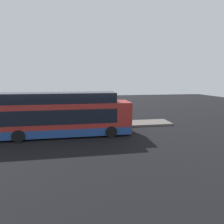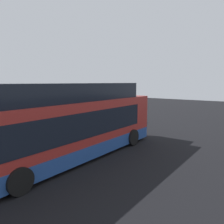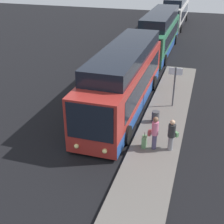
{
  "view_description": "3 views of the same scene",
  "coord_description": "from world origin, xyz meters",
  "px_view_note": "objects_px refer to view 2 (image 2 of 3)",
  "views": [
    {
      "loc": [
        0.31,
        -15.83,
        5.01
      ],
      "look_at": [
        2.94,
        0.6,
        1.91
      ],
      "focal_mm": 28.0,
      "sensor_mm": 36.0,
      "label": 1
    },
    {
      "loc": [
        -8.9,
        -8.23,
        3.96
      ],
      "look_at": [
        2.94,
        0.6,
        1.91
      ],
      "focal_mm": 35.0,
      "sensor_mm": 36.0,
      "label": 2
    },
    {
      "loc": [
        15.99,
        4.62,
        8.88
      ],
      "look_at": [
        2.94,
        0.6,
        1.91
      ],
      "focal_mm": 50.0,
      "sensor_mm": 36.0,
      "label": 3
    }
  ],
  "objects_px": {
    "passenger_waiting": "(80,120)",
    "suitcase": "(94,129)",
    "passenger_boarding": "(89,119)",
    "sign_post": "(22,119)",
    "bus_lead": "(69,126)",
    "trash_bin": "(64,136)"
  },
  "relations": [
    {
      "from": "suitcase",
      "to": "sign_post",
      "type": "xyz_separation_m",
      "value": [
        -5.19,
        0.75,
        1.36
      ]
    },
    {
      "from": "bus_lead",
      "to": "sign_post",
      "type": "height_order",
      "value": "bus_lead"
    },
    {
      "from": "bus_lead",
      "to": "trash_bin",
      "type": "relative_size",
      "value": 18.24
    },
    {
      "from": "passenger_boarding",
      "to": "trash_bin",
      "type": "distance_m",
      "value": 2.89
    },
    {
      "from": "passenger_boarding",
      "to": "passenger_waiting",
      "type": "height_order",
      "value": "passenger_boarding"
    },
    {
      "from": "passenger_boarding",
      "to": "trash_bin",
      "type": "relative_size",
      "value": 2.72
    },
    {
      "from": "passenger_waiting",
      "to": "sign_post",
      "type": "relative_size",
      "value": 0.64
    },
    {
      "from": "suitcase",
      "to": "sign_post",
      "type": "height_order",
      "value": "sign_post"
    },
    {
      "from": "suitcase",
      "to": "bus_lead",
      "type": "bearing_deg",
      "value": -152.94
    },
    {
      "from": "passenger_waiting",
      "to": "sign_post",
      "type": "distance_m",
      "value": 5.1
    },
    {
      "from": "suitcase",
      "to": "passenger_boarding",
      "type": "bearing_deg",
      "value": 91.88
    },
    {
      "from": "sign_post",
      "to": "trash_bin",
      "type": "bearing_deg",
      "value": -15.86
    },
    {
      "from": "passenger_waiting",
      "to": "trash_bin",
      "type": "height_order",
      "value": "passenger_waiting"
    },
    {
      "from": "passenger_boarding",
      "to": "suitcase",
      "type": "distance_m",
      "value": 0.82
    },
    {
      "from": "passenger_waiting",
      "to": "sign_post",
      "type": "xyz_separation_m",
      "value": [
        -5.01,
        -0.54,
        0.77
      ]
    },
    {
      "from": "trash_bin",
      "to": "bus_lead",
      "type": "bearing_deg",
      "value": -125.38
    },
    {
      "from": "passenger_boarding",
      "to": "sign_post",
      "type": "distance_m",
      "value": 5.23
    },
    {
      "from": "passenger_waiting",
      "to": "sign_post",
      "type": "height_order",
      "value": "sign_post"
    },
    {
      "from": "trash_bin",
      "to": "sign_post",
      "type": "bearing_deg",
      "value": 164.14
    },
    {
      "from": "passenger_waiting",
      "to": "suitcase",
      "type": "xyz_separation_m",
      "value": [
        0.18,
        -1.29,
        -0.58
      ]
    },
    {
      "from": "bus_lead",
      "to": "suitcase",
      "type": "distance_m",
      "value": 5.17
    },
    {
      "from": "passenger_waiting",
      "to": "suitcase",
      "type": "bearing_deg",
      "value": -129.42
    }
  ]
}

